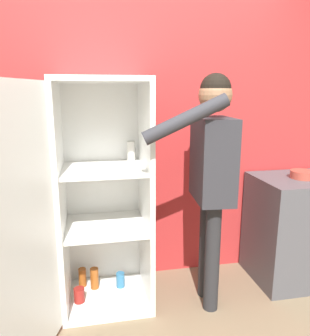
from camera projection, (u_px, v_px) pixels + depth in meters
wall_back at (135, 134)px, 2.73m from camera, size 7.00×0.06×2.55m
refrigerator at (89, 202)px, 2.33m from camera, size 0.91×1.22×1.71m
person at (211, 164)px, 2.34m from camera, size 0.69×0.57×1.74m
counter at (296, 229)px, 2.83m from camera, size 0.72×0.59×0.91m
bowl at (303, 174)px, 2.71m from camera, size 0.20×0.20×0.06m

